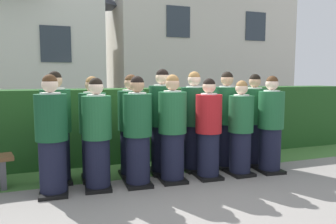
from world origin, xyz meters
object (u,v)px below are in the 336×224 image
Objects in this scene: student_front_row_0 at (52,138)px; student_front_row_3 at (172,131)px; student_rear_row_0 at (57,130)px; student_rear_row_3 at (162,124)px; student_rear_row_1 at (93,131)px; student_rear_row_5 at (226,122)px; student_rear_row_2 at (131,128)px; student_rear_row_4 at (194,124)px; student_rear_row_6 at (254,122)px; student_front_row_2 at (138,134)px; student_in_red_blazer at (208,131)px; student_front_row_5 at (241,130)px; student_front_row_1 at (97,137)px; student_front_row_6 at (271,127)px.

student_front_row_0 is 1.00× the size of student_front_row_3.
student_rear_row_3 reaches higher than student_rear_row_0.
student_rear_row_0 is at bearing 175.68° from student_rear_row_1.
student_front_row_3 is 1.23m from student_rear_row_1.
student_rear_row_3 is at bearing 177.22° from student_rear_row_5.
student_rear_row_2 reaches higher than student_front_row_3.
student_rear_row_4 reaches higher than student_rear_row_2.
student_rear_row_6 is at bearing -1.97° from student_rear_row_2.
student_front_row_2 is 1.02× the size of student_in_red_blazer.
student_rear_row_0 reaches higher than student_front_row_0.
student_front_row_2 is at bearing -40.62° from student_rear_row_1.
student_front_row_2 is 0.96× the size of student_rear_row_0.
student_rear_row_5 is at bearing 88.72° from student_front_row_5.
student_rear_row_4 is at bearing 177.46° from student_rear_row_6.
student_front_row_0 is 0.53m from student_rear_row_0.
student_front_row_2 is at bearing -170.00° from student_rear_row_6.
student_rear_row_2 reaches higher than student_rear_row_1.
student_front_row_2 is at bearing -25.74° from student_rear_row_0.
student_front_row_1 is 2.33m from student_rear_row_5.
student_rear_row_5 is at bearing 9.52° from student_front_row_1.
student_rear_row_3 is 1.73m from student_rear_row_6.
student_rear_row_3 is 1.02× the size of student_rear_row_4.
student_front_row_3 is at bearing -167.04° from student_rear_row_6.
student_front_row_0 is 3.46m from student_front_row_6.
student_front_row_1 is 2.86m from student_front_row_6.
student_front_row_3 is 1.77m from student_rear_row_6.
student_front_row_2 is 0.73m from student_rear_row_3.
student_rear_row_2 is (-1.11, 0.51, 0.03)m from student_in_red_blazer.
student_rear_row_2 is at bearing -1.64° from student_rear_row_1.
student_front_row_2 reaches higher than student_in_red_blazer.
student_rear_row_3 is at bearing -1.04° from student_rear_row_1.
student_rear_row_1 is 0.93× the size of student_rear_row_3.
student_front_row_0 is 2.33m from student_rear_row_4.
student_rear_row_6 is (1.73, -0.07, -0.04)m from student_rear_row_3.
student_in_red_blazer is at bearing -142.01° from student_rear_row_5.
student_in_red_blazer is (2.32, -0.05, -0.03)m from student_front_row_0.
student_rear_row_3 is at bearing 161.88° from student_front_row_6.
student_rear_row_3 is 1.05× the size of student_rear_row_6.
student_front_row_1 is at bearing 1.65° from student_front_row_0.
student_front_row_0 is 0.97× the size of student_rear_row_0.
student_rear_row_1 is at bearing 178.54° from student_rear_row_4.
student_front_row_5 is at bearing -11.94° from student_rear_row_0.
student_rear_row_1 is at bearing 89.50° from student_front_row_1.
student_front_row_0 is at bearing -165.13° from student_rear_row_3.
student_front_row_1 is (0.60, 0.02, -0.02)m from student_front_row_0.
student_rear_row_3 is (-0.59, 0.51, 0.07)m from student_in_red_blazer.
student_rear_row_4 is (0.56, -0.02, -0.02)m from student_rear_row_3.
student_front_row_6 is 0.99× the size of student_rear_row_2.
student_rear_row_3 is 1.02× the size of student_rear_row_5.
student_front_row_2 is 1.00× the size of student_front_row_6.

